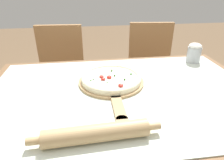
% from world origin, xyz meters
% --- Properties ---
extents(dining_table, '(1.34, 0.90, 0.74)m').
position_xyz_m(dining_table, '(0.00, 0.00, 0.64)').
color(dining_table, brown).
rests_on(dining_table, ground_plane).
extents(towel_cloth, '(1.26, 0.82, 0.00)m').
position_xyz_m(towel_cloth, '(0.00, 0.00, 0.75)').
color(towel_cloth, silver).
rests_on(towel_cloth, dining_table).
extents(pizza_peel, '(0.33, 0.51, 0.01)m').
position_xyz_m(pizza_peel, '(-0.05, 0.08, 0.75)').
color(pizza_peel, tan).
rests_on(pizza_peel, towel_cloth).
extents(pizza, '(0.30, 0.30, 0.03)m').
position_xyz_m(pizza, '(-0.05, 0.10, 0.77)').
color(pizza, beige).
rests_on(pizza, pizza_peel).
extents(rolling_pin, '(0.44, 0.08, 0.06)m').
position_xyz_m(rolling_pin, '(-0.15, -0.30, 0.78)').
color(rolling_pin, tan).
rests_on(rolling_pin, towel_cloth).
extents(chair_left, '(0.42, 0.42, 0.89)m').
position_xyz_m(chair_left, '(-0.39, 0.80, 0.51)').
color(chair_left, '#A37547').
rests_on(chair_left, ground_plane).
extents(chair_right, '(0.44, 0.44, 0.89)m').
position_xyz_m(chair_right, '(0.40, 0.80, 0.51)').
color(chair_right, '#A37547').
rests_on(chair_right, ground_plane).
extents(flour_cup, '(0.08, 0.08, 0.12)m').
position_xyz_m(flour_cup, '(0.51, 0.32, 0.81)').
color(flour_cup, '#B2B7BC').
rests_on(flour_cup, towel_cloth).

